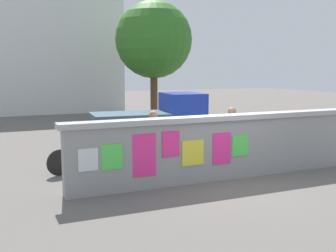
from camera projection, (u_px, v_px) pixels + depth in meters
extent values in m
plane|color=#605B56|center=(122.00, 132.00, 17.25)|extent=(60.00, 60.00, 0.00)
cube|color=gray|center=(222.00, 150.00, 9.90)|extent=(7.52, 0.30, 1.44)
cube|color=#A7A7A7|center=(222.00, 118.00, 9.79)|extent=(7.72, 0.42, 0.12)
cube|color=silver|center=(88.00, 160.00, 8.44)|extent=(0.41, 0.01, 0.47)
cube|color=#4CD84C|center=(112.00, 157.00, 8.64)|extent=(0.46, 0.03, 0.55)
cube|color=#F42D8C|center=(144.00, 155.00, 8.93)|extent=(0.53, 0.02, 0.94)
cube|color=#F42D8C|center=(171.00, 144.00, 9.15)|extent=(0.42, 0.03, 0.58)
cube|color=yellow|center=(193.00, 153.00, 9.41)|extent=(0.55, 0.02, 0.58)
cube|color=#F42D8C|center=(222.00, 148.00, 9.70)|extent=(0.49, 0.02, 0.75)
cube|color=#4CD84C|center=(240.00, 146.00, 9.90)|extent=(0.45, 0.01, 0.51)
cylinder|color=black|center=(178.00, 135.00, 14.41)|extent=(0.71, 0.25, 0.70)
cylinder|color=black|center=(193.00, 141.00, 13.19)|extent=(0.71, 0.25, 0.70)
cylinder|color=black|center=(107.00, 139.00, 13.59)|extent=(0.71, 0.25, 0.70)
cylinder|color=black|center=(116.00, 146.00, 12.38)|extent=(0.71, 0.25, 0.70)
cube|color=#1933A5|center=(182.00, 116.00, 13.67)|extent=(1.31, 1.59, 1.50)
cube|color=#334C59|center=(130.00, 127.00, 13.12)|extent=(2.51, 1.68, 0.90)
cylinder|color=black|center=(302.00, 145.00, 12.71)|extent=(0.61, 0.22, 0.60)
cylinder|color=black|center=(263.00, 147.00, 12.44)|extent=(0.61, 0.24, 0.60)
cube|color=red|center=(283.00, 137.00, 12.53)|extent=(1.03, 0.43, 0.32)
cube|color=black|center=(277.00, 131.00, 12.47)|extent=(0.59, 0.33, 0.10)
cube|color=#262626|center=(300.00, 128.00, 12.61)|extent=(0.15, 0.56, 0.03)
cylinder|color=black|center=(256.00, 134.00, 14.64)|extent=(0.65, 0.20, 0.66)
cylinder|color=black|center=(228.00, 135.00, 14.47)|extent=(0.65, 0.20, 0.66)
cube|color=gold|center=(242.00, 130.00, 14.53)|extent=(0.93, 0.27, 0.06)
cylinder|color=gold|center=(238.00, 124.00, 14.48)|extent=(0.04, 0.04, 0.40)
cube|color=black|center=(238.00, 118.00, 14.45)|extent=(0.21, 0.13, 0.05)
cube|color=black|center=(255.00, 119.00, 14.56)|extent=(0.15, 0.44, 0.03)
cylinder|color=black|center=(96.00, 157.00, 10.92)|extent=(0.64, 0.22, 0.66)
cylinder|color=black|center=(59.00, 163.00, 10.25)|extent=(0.64, 0.22, 0.66)
cube|color=black|center=(78.00, 153.00, 10.56)|extent=(0.92, 0.31, 0.06)
cylinder|color=black|center=(73.00, 145.00, 10.43)|extent=(0.04, 0.04, 0.40)
cube|color=black|center=(72.00, 137.00, 10.40)|extent=(0.21, 0.13, 0.05)
cube|color=black|center=(94.00, 137.00, 10.81)|extent=(0.16, 0.43, 0.03)
cylinder|color=#338CBF|center=(228.00, 151.00, 11.31)|extent=(0.12, 0.12, 0.80)
cylinder|color=#338CBF|center=(234.00, 152.00, 11.26)|extent=(0.12, 0.12, 0.80)
cylinder|color=#3F994C|center=(232.00, 126.00, 11.19)|extent=(0.48, 0.48, 0.60)
sphere|color=#8C664C|center=(232.00, 111.00, 11.13)|extent=(0.22, 0.22, 0.22)
cylinder|color=purple|center=(157.00, 159.00, 10.28)|extent=(0.12, 0.12, 0.80)
cylinder|color=purple|center=(151.00, 159.00, 10.38)|extent=(0.12, 0.12, 0.80)
cylinder|color=#BF6626|center=(154.00, 131.00, 10.23)|extent=(0.46, 0.46, 0.60)
sphere|color=#8C664C|center=(153.00, 115.00, 10.18)|extent=(0.22, 0.22, 0.22)
cylinder|color=brown|center=(154.00, 93.00, 21.60)|extent=(0.37, 0.37, 2.73)
sphere|color=#2E6D20|center=(154.00, 40.00, 21.22)|extent=(3.96, 3.96, 3.96)
cube|color=silver|center=(37.00, 56.00, 24.96)|extent=(9.77, 4.21, 6.80)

